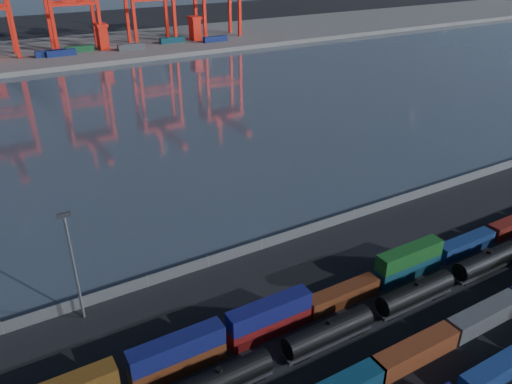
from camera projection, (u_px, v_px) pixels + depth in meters
ground at (376, 356)px, 62.73m from camera, size 700.00×700.00×0.00m
harbor_water at (125, 120)px, 143.39m from camera, size 700.00×700.00×0.00m
far_quay at (54, 52)px, 223.61m from camera, size 700.00×70.00×2.00m
container_row_south at (500, 367)px, 59.03m from camera, size 139.22×2.33×4.97m
container_row_north at (290, 313)px, 67.00m from camera, size 128.78×2.41×5.14m
tanker_string at (374, 312)px, 67.13m from camera, size 121.63×2.82×4.04m
waterfront_fence at (262, 244)px, 83.78m from camera, size 160.12×0.12×2.20m
yard_light_mast at (73, 262)px, 64.98m from camera, size 1.60×0.40×16.60m
quay_containers at (32, 56)px, 206.45m from camera, size 172.58×10.99×2.60m
straddle_carriers at (49, 41)px, 211.70m from camera, size 140.00×7.00×11.10m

